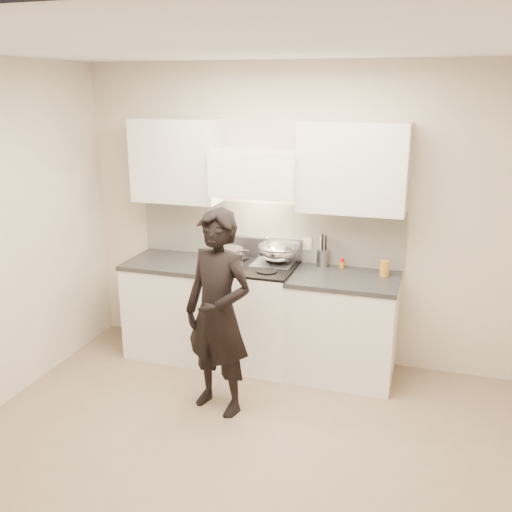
# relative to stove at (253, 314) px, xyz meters

# --- Properties ---
(ground_plane) EXTENTS (4.00, 4.00, 0.00)m
(ground_plane) POSITION_rel_stove_xyz_m (0.30, -1.42, -0.47)
(ground_plane) COLOR #89705B
(room_shell) EXTENTS (4.04, 3.54, 2.70)m
(room_shell) POSITION_rel_stove_xyz_m (0.24, -1.05, 1.12)
(room_shell) COLOR beige
(room_shell) RESTS_ON ground
(stove) EXTENTS (0.76, 0.65, 0.96)m
(stove) POSITION_rel_stove_xyz_m (0.00, 0.00, 0.00)
(stove) COLOR white
(stove) RESTS_ON ground
(counter_right) EXTENTS (0.92, 0.67, 0.92)m
(counter_right) POSITION_rel_stove_xyz_m (0.83, 0.00, -0.01)
(counter_right) COLOR silver
(counter_right) RESTS_ON ground
(counter_left) EXTENTS (0.82, 0.67, 0.92)m
(counter_left) POSITION_rel_stove_xyz_m (-0.78, 0.00, -0.01)
(counter_left) COLOR silver
(counter_left) RESTS_ON ground
(wok) EXTENTS (0.37, 0.45, 0.30)m
(wok) POSITION_rel_stove_xyz_m (0.20, 0.13, 0.58)
(wok) COLOR silver
(wok) RESTS_ON stove
(stock_pot) EXTENTS (0.34, 0.28, 0.16)m
(stock_pot) POSITION_rel_stove_xyz_m (-0.18, -0.12, 0.56)
(stock_pot) COLOR silver
(stock_pot) RESTS_ON stove
(utensil_crock) EXTENTS (0.11, 0.11, 0.29)m
(utensil_crock) POSITION_rel_stove_xyz_m (0.59, 0.25, 0.53)
(utensil_crock) COLOR #8E8D9E
(utensil_crock) RESTS_ON counter_right
(spice_jar) EXTENTS (0.04, 0.04, 0.09)m
(spice_jar) POSITION_rel_stove_xyz_m (0.77, 0.23, 0.49)
(spice_jar) COLOR orange
(spice_jar) RESTS_ON counter_right
(oil_glass) EXTENTS (0.08, 0.08, 0.14)m
(oil_glass) POSITION_rel_stove_xyz_m (1.15, 0.12, 0.51)
(oil_glass) COLOR #B57E23
(oil_glass) RESTS_ON counter_right
(person) EXTENTS (0.68, 0.54, 1.62)m
(person) POSITION_rel_stove_xyz_m (-0.00, -0.84, 0.34)
(person) COLOR black
(person) RESTS_ON ground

